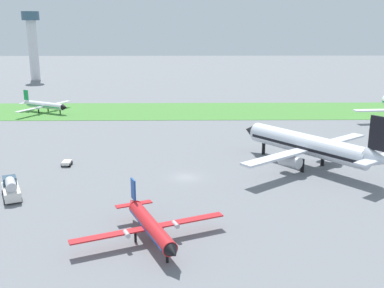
# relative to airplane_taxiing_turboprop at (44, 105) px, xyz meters

# --- Properties ---
(ground_plane) EXTENTS (600.00, 600.00, 0.00)m
(ground_plane) POSITION_rel_airplane_taxiing_turboprop_xyz_m (43.01, -60.32, -2.36)
(ground_plane) COLOR slate
(grass_taxiway_strip) EXTENTS (360.00, 28.00, 0.08)m
(grass_taxiway_strip) POSITION_rel_airplane_taxiing_turboprop_xyz_m (43.01, 2.14, -2.32)
(grass_taxiway_strip) COLOR #478438
(grass_taxiway_strip) RESTS_ON ground_plane
(airplane_taxiing_turboprop) EXTENTS (16.99, 19.50, 6.45)m
(airplane_taxiing_turboprop) POSITION_rel_airplane_taxiing_turboprop_xyz_m (0.00, 0.00, 0.00)
(airplane_taxiing_turboprop) COLOR white
(airplane_taxiing_turboprop) RESTS_ON ground_plane
(airplane_foreground_turboprop) EXTENTS (18.99, 16.48, 6.04)m
(airplane_foreground_turboprop) POSITION_rel_airplane_taxiing_turboprop_xyz_m (38.54, -84.69, -0.15)
(airplane_foreground_turboprop) COLOR red
(airplane_foreground_turboprop) RESTS_ON ground_plane
(airplane_midfield_jet) EXTENTS (28.42, 28.89, 12.08)m
(airplane_midfield_jet) POSITION_rel_airplane_taxiing_turboprop_xyz_m (66.29, -54.86, 1.99)
(airplane_midfield_jet) COLOR silver
(airplane_midfield_jet) RESTS_ON ground_plane
(fuel_truck_near_gate) EXTENTS (4.90, 6.91, 3.29)m
(fuel_truck_near_gate) POSITION_rel_airplane_taxiing_turboprop_xyz_m (15.52, -69.68, -0.78)
(fuel_truck_near_gate) COLOR white
(fuel_truck_near_gate) RESTS_ON ground_plane
(baggage_cart_midfield) EXTENTS (1.77, 2.41, 0.90)m
(baggage_cart_midfield) POSITION_rel_airplane_taxiing_turboprop_xyz_m (20.04, -53.16, -1.79)
(baggage_cart_midfield) COLOR white
(baggage_cart_midfield) RESTS_ON ground_plane
(control_tower) EXTENTS (8.00, 8.00, 31.52)m
(control_tower) POSITION_rel_airplane_taxiing_turboprop_xyz_m (-28.52, 81.50, 16.52)
(control_tower) COLOR silver
(control_tower) RESTS_ON ground_plane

